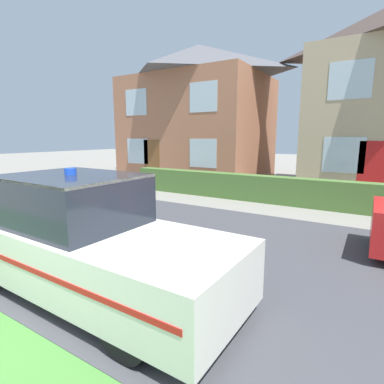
# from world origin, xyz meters

# --- Properties ---
(road_strip) EXTENTS (28.00, 6.54, 0.01)m
(road_strip) POSITION_xyz_m (0.00, 4.21, 0.01)
(road_strip) COLOR #424247
(road_strip) RESTS_ON ground
(garden_hedge) EXTENTS (10.69, 0.52, 0.92)m
(garden_hedge) POSITION_xyz_m (0.05, 9.26, 0.46)
(garden_hedge) COLOR #4C7233
(garden_hedge) RESTS_ON ground
(police_car) EXTENTS (4.57, 1.73, 1.79)m
(police_car) POSITION_xyz_m (-0.04, 1.94, 0.77)
(police_car) COLOR black
(police_car) RESTS_ON road_strip
(house_left) EXTENTS (7.54, 6.08, 7.14)m
(house_left) POSITION_xyz_m (-5.40, 14.08, 3.63)
(house_left) COLOR #A86B4C
(house_left) RESTS_ON ground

